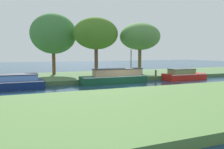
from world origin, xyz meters
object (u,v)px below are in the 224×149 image
object	(u,v)px
willow_tree_right	(140,37)
mooring_post_near	(106,76)
red_narrowboat	(184,75)
lamp_post	(131,59)
willow_tree_left	(54,34)
mooring_post_far	(156,73)
willow_tree_centre	(96,34)
navy_cruiser	(13,83)
forest_barge	(115,77)

from	to	relation	value
willow_tree_right	mooring_post_near	size ratio (longest dim) A/B	11.27
red_narrowboat	lamp_post	world-z (taller)	lamp_post
willow_tree_right	red_narrowboat	bearing A→B (deg)	-57.34
willow_tree_left	mooring_post_far	distance (m)	12.72
willow_tree_centre	lamp_post	world-z (taller)	willow_tree_centre
willow_tree_left	lamp_post	world-z (taller)	willow_tree_left
navy_cruiser	mooring_post_far	bearing A→B (deg)	5.19
forest_barge	mooring_post_far	xyz separation A→B (m)	(5.57, 1.34, 0.10)
lamp_post	mooring_post_near	bearing A→B (deg)	-158.24
willow_tree_right	lamp_post	distance (m)	3.89
willow_tree_right	mooring_post_far	bearing A→B (deg)	-86.45
red_narrowboat	willow_tree_left	bearing A→B (deg)	150.13
red_narrowboat	mooring_post_far	bearing A→B (deg)	154.12
red_narrowboat	willow_tree_left	xyz separation A→B (m)	(-12.98, 7.45, 4.71)
forest_barge	willow_tree_centre	world-z (taller)	willow_tree_centre
willow_tree_centre	mooring_post_far	distance (m)	8.16
willow_tree_centre	lamp_post	bearing A→B (deg)	-33.30
mooring_post_near	forest_barge	bearing A→B (deg)	-72.39
willow_tree_right	mooring_post_near	xyz separation A→B (m)	(-5.79, -3.29, -4.30)
red_narrowboat	mooring_post_far	world-z (taller)	red_narrowboat
forest_barge	willow_tree_right	distance (m)	8.31
navy_cruiser	mooring_post_near	world-z (taller)	navy_cruiser
red_narrowboat	lamp_post	size ratio (longest dim) A/B	1.56
willow_tree_right	lamp_post	bearing A→B (deg)	-139.69
willow_tree_right	mooring_post_near	distance (m)	7.93
red_narrowboat	willow_tree_right	bearing A→B (deg)	122.66
navy_cruiser	mooring_post_near	xyz separation A→B (m)	(8.77, 1.34, 0.13)
willow_tree_centre	willow_tree_right	distance (m)	5.58
forest_barge	red_narrowboat	world-z (taller)	forest_barge
willow_tree_centre	mooring_post_near	xyz separation A→B (m)	(-0.23, -3.67, -4.52)
willow_tree_left	willow_tree_centre	distance (m)	5.08
forest_barge	willow_tree_right	size ratio (longest dim) A/B	1.06
willow_tree_centre	mooring_post_near	size ratio (longest dim) A/B	12.02
red_narrowboat	navy_cruiser	distance (m)	17.53
navy_cruiser	lamp_post	distance (m)	12.82
willow_tree_right	mooring_post_far	size ratio (longest dim) A/B	9.33
red_narrowboat	forest_barge	bearing A→B (deg)	180.00
willow_tree_left	willow_tree_centre	size ratio (longest dim) A/B	1.08
willow_tree_left	willow_tree_centre	world-z (taller)	willow_tree_left
mooring_post_near	mooring_post_far	size ratio (longest dim) A/B	0.83
lamp_post	mooring_post_far	size ratio (longest dim) A/B	4.60
willow_tree_centre	red_narrowboat	bearing A→B (deg)	-30.41
willow_tree_left	lamp_post	xyz separation A→B (m)	(7.83, -4.67, -2.89)
willow_tree_left	lamp_post	distance (m)	9.57
red_narrowboat	mooring_post_far	size ratio (longest dim) A/B	7.18
forest_barge	navy_cruiser	distance (m)	9.19
navy_cruiser	willow_tree_right	distance (m)	15.91
navy_cruiser	willow_tree_centre	bearing A→B (deg)	29.10
mooring_post_far	willow_tree_left	bearing A→B (deg)	149.10
willow_tree_centre	mooring_post_far	world-z (taller)	willow_tree_centre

